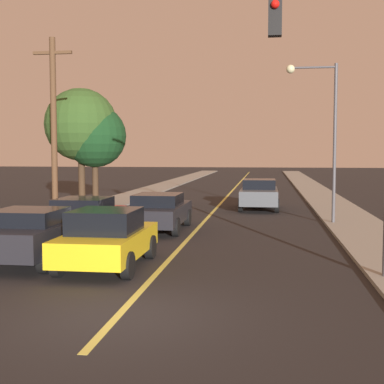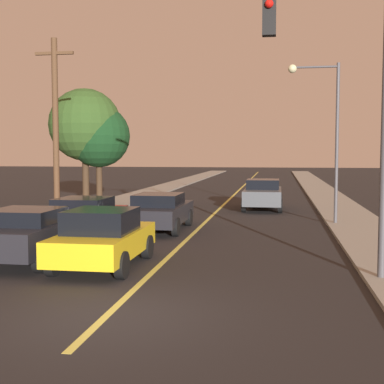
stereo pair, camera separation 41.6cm
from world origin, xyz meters
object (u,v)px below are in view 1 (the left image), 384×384
car_near_lane_front (107,238)px  car_near_lane_second (159,211)px  car_far_oncoming (259,194)px  streetlamp_right (322,119)px  tree_left_far (95,136)px  tree_left_near (81,125)px  car_outer_lane_front (31,234)px  car_outer_lane_second (85,217)px  utility_pole_left (54,128)px  traffic_signal_mast (344,77)px

car_near_lane_front → car_near_lane_second: size_ratio=0.88×
car_far_oncoming → streetlamp_right: (2.66, -5.75, 3.59)m
car_near_lane_front → tree_left_far: size_ratio=0.75×
car_far_oncoming → streetlamp_right: bearing=114.9°
car_near_lane_front → car_near_lane_second: car_near_lane_front is taller
car_near_lane_second → tree_left_far: (-4.91, 7.10, 3.14)m
car_near_lane_front → tree_left_near: (-5.62, 13.81, 3.71)m
car_outer_lane_front → tree_left_far: (-2.64, 13.60, 3.10)m
car_near_lane_second → car_far_oncoming: (3.77, 8.32, 0.07)m
car_outer_lane_second → utility_pole_left: utility_pole_left is taller
car_outer_lane_second → car_far_oncoming: size_ratio=0.94×
utility_pole_left → car_far_oncoming: bearing=45.2°
car_near_lane_front → tree_left_far: bearing=109.4°
car_near_lane_second → utility_pole_left: size_ratio=0.62×
car_near_lane_front → tree_left_far: (-4.91, 13.93, 3.11)m
utility_pole_left → tree_left_far: utility_pole_left is taller
car_near_lane_second → streetlamp_right: 7.83m
car_far_oncoming → tree_left_near: (-9.39, -1.34, 3.66)m
car_near_lane_second → streetlamp_right: bearing=21.8°
car_near_lane_front → car_outer_lane_front: (-2.27, 0.33, 0.01)m
car_near_lane_front → car_outer_lane_front: car_near_lane_front is taller
car_far_oncoming → utility_pole_left: size_ratio=0.62×
car_outer_lane_front → traffic_signal_mast: 9.19m
car_near_lane_front → utility_pole_left: bearing=121.7°
tree_left_near → car_outer_lane_second: bearing=-69.8°
car_near_lane_front → traffic_signal_mast: (5.95, -0.51, 4.03)m
car_near_lane_second → car_outer_lane_second: car_near_lane_second is taller
car_near_lane_second → streetlamp_right: size_ratio=0.70×
traffic_signal_mast → car_far_oncoming: bearing=97.9°
car_outer_lane_front → car_near_lane_second: bearing=70.7°
traffic_signal_mast → tree_left_far: bearing=127.0°
traffic_signal_mast → streetlamp_right: size_ratio=1.06×
car_near_lane_front → utility_pole_left: 8.84m
streetlamp_right → car_near_lane_second: bearing=-158.2°
streetlamp_right → tree_left_near: size_ratio=1.04×
car_outer_lane_second → streetlamp_right: bearing=28.3°
streetlamp_right → car_far_oncoming: bearing=114.9°
car_outer_lane_front → car_outer_lane_second: (0.00, 4.39, -0.06)m
tree_left_near → car_near_lane_front: bearing=-67.8°
car_near_lane_second → car_far_oncoming: size_ratio=1.00×
tree_left_near → utility_pole_left: bearing=-79.2°
car_near_lane_front → car_outer_lane_second: 5.24m
tree_left_far → car_outer_lane_front: bearing=-79.0°
car_outer_lane_second → tree_left_far: size_ratio=0.79×
car_far_oncoming → car_outer_lane_front: bearing=67.8°
car_far_oncoming → traffic_signal_mast: (2.18, -15.65, 3.98)m
car_near_lane_second → utility_pole_left: bearing=177.6°
car_far_oncoming → streetlamp_right: size_ratio=0.70×
car_far_oncoming → tree_left_near: bearing=8.1°
car_near_lane_second → car_far_oncoming: bearing=65.6°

